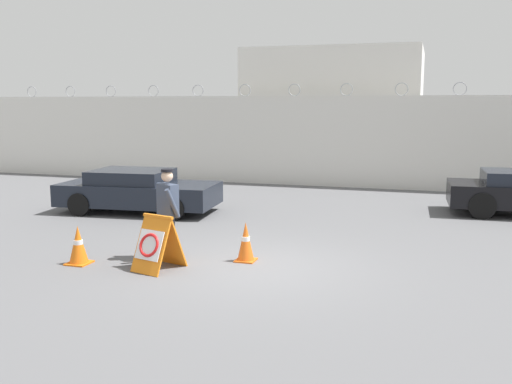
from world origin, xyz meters
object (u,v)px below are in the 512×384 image
object	(u,v)px
traffic_cone_near	(246,242)
traffic_cone_mid	(78,245)
security_guard	(168,209)
parked_car_front_coupe	(138,190)
barricade_sign	(156,243)

from	to	relation	value
traffic_cone_near	traffic_cone_mid	size ratio (longest dim) A/B	1.04
security_guard	parked_car_front_coupe	distance (m)	5.27
barricade_sign	traffic_cone_near	xyz separation A→B (m)	(1.40, 1.07, -0.13)
security_guard	traffic_cone_mid	xyz separation A→B (m)	(-1.50, -0.87, -0.65)
traffic_cone_mid	parked_car_front_coupe	xyz separation A→B (m)	(-1.53, 5.16, 0.25)
traffic_cone_mid	parked_car_front_coupe	bearing A→B (deg)	106.56
security_guard	traffic_cone_mid	bearing A→B (deg)	-124.02
security_guard	traffic_cone_near	size ratio (longest dim) A/B	2.31
security_guard	traffic_cone_near	xyz separation A→B (m)	(1.54, 0.28, -0.63)
barricade_sign	traffic_cone_near	bearing A→B (deg)	52.70
security_guard	parked_car_front_coupe	world-z (taller)	security_guard
security_guard	traffic_cone_mid	distance (m)	1.85
barricade_sign	traffic_cone_mid	size ratio (longest dim) A/B	1.39
traffic_cone_near	parked_car_front_coupe	distance (m)	6.09
security_guard	barricade_sign	bearing A→B (deg)	-54.27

